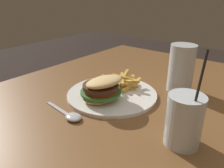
{
  "coord_description": "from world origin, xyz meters",
  "views": [
    {
      "loc": [
        0.39,
        0.15,
        1.03
      ],
      "look_at": [
        -0.09,
        -0.23,
        0.77
      ],
      "focal_mm": 35.0,
      "sensor_mm": 36.0,
      "label": 1
    }
  ],
  "objects_px": {
    "beer_glass": "(181,69)",
    "juice_glass": "(183,123)",
    "spoon": "(71,116)",
    "meal_plate_near": "(108,91)"
  },
  "relations": [
    {
      "from": "meal_plate_near",
      "to": "beer_glass",
      "type": "distance_m",
      "value": 0.24
    },
    {
      "from": "beer_glass",
      "to": "juice_glass",
      "type": "xyz_separation_m",
      "value": [
        0.26,
        0.12,
        -0.02
      ]
    },
    {
      "from": "juice_glass",
      "to": "spoon",
      "type": "xyz_separation_m",
      "value": [
        0.08,
        -0.26,
        -0.05
      ]
    },
    {
      "from": "meal_plate_near",
      "to": "juice_glass",
      "type": "bearing_deg",
      "value": 74.65
    },
    {
      "from": "spoon",
      "to": "meal_plate_near",
      "type": "bearing_deg",
      "value": 95.39
    },
    {
      "from": "beer_glass",
      "to": "juice_glass",
      "type": "bearing_deg",
      "value": 23.73
    },
    {
      "from": "meal_plate_near",
      "to": "beer_glass",
      "type": "xyz_separation_m",
      "value": [
        -0.19,
        0.14,
        0.05
      ]
    },
    {
      "from": "meal_plate_near",
      "to": "beer_glass",
      "type": "bearing_deg",
      "value": 143.63
    },
    {
      "from": "beer_glass",
      "to": "spoon",
      "type": "height_order",
      "value": "beer_glass"
    },
    {
      "from": "juice_glass",
      "to": "spoon",
      "type": "height_order",
      "value": "juice_glass"
    }
  ]
}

